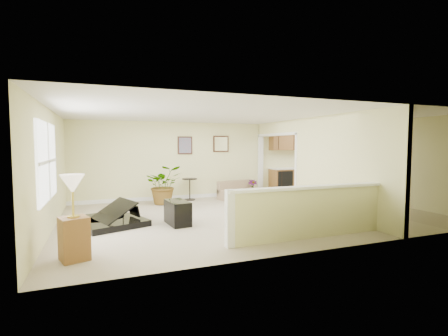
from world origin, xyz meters
name	(u,v)px	position (x,y,z in m)	size (l,w,h in m)	color
floor	(251,214)	(0.00, 0.00, 0.00)	(9.00, 9.00, 0.00)	#B9AE90
back_wall	(212,160)	(0.00, 3.00, 1.25)	(9.00, 0.04, 2.50)	beige
front_wall	(329,176)	(0.00, -3.00, 1.25)	(9.00, 0.04, 2.50)	beige
left_wall	(50,170)	(-4.50, 0.00, 1.25)	(0.04, 6.00, 2.50)	beige
right_wall	(386,162)	(4.50, 0.00, 1.25)	(0.04, 6.00, 2.50)	beige
ceiling	(251,115)	(0.00, 0.00, 2.50)	(9.00, 6.00, 0.04)	silver
kitchen_vinyl	(349,206)	(3.15, 0.00, 0.00)	(2.70, 6.00, 0.01)	tan
interior_partition	(305,164)	(1.80, 0.25, 1.22)	(0.18, 5.99, 2.50)	beige
pony_half_wall	(307,211)	(0.08, -2.30, 0.52)	(3.42, 0.22, 1.00)	beige
left_window	(47,161)	(-4.49, -0.50, 1.45)	(0.05, 2.15, 1.45)	white
wall_art_left	(185,145)	(-0.95, 2.97, 1.75)	(0.48, 0.04, 0.58)	#3E2216
wall_mirror	(221,144)	(0.30, 2.97, 1.80)	(0.55, 0.04, 0.55)	#3E2216
kitchen_cabinets	(297,169)	(3.19, 2.73, 0.87)	(2.36, 0.65, 2.33)	brown
piano	(111,202)	(-3.34, 0.09, 0.50)	(1.76, 1.74, 1.20)	black
piano_bench	(178,213)	(-1.97, -0.37, 0.26)	(0.40, 0.79, 0.53)	black
loveseat	(240,190)	(0.70, 2.26, 0.30)	(1.56, 1.11, 0.78)	#977B60
accent_table	(190,186)	(-0.89, 2.65, 0.45)	(0.48, 0.48, 0.70)	black
palm_plant	(164,185)	(-1.79, 2.23, 0.57)	(1.09, 0.96, 1.16)	black
small_plant	(253,190)	(1.24, 2.43, 0.25)	(0.42, 0.42, 0.59)	black
lamp_stand	(74,224)	(-3.95, -2.02, 0.56)	(0.49, 0.49, 1.31)	brown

